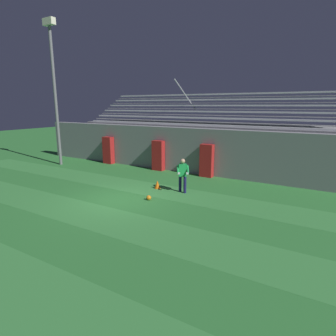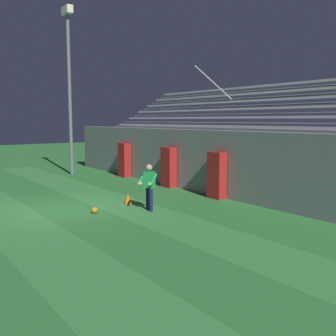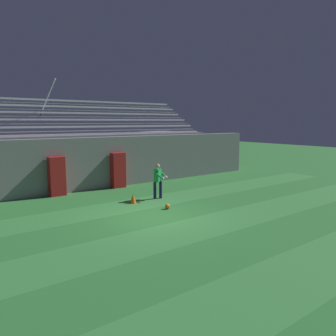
% 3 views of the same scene
% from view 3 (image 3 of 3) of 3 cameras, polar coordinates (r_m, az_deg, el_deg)
% --- Properties ---
extents(ground_plane, '(80.00, 80.00, 0.00)m').
position_cam_3_polar(ground_plane, '(12.69, -2.46, -8.60)').
color(ground_plane, '#2D7533').
extents(turf_stripe_near, '(28.00, 2.03, 0.01)m').
position_cam_3_polar(turf_stripe_near, '(8.76, 21.53, -17.07)').
color(turf_stripe_near, '#38843D').
rests_on(turf_stripe_near, ground).
extents(turf_stripe_mid, '(28.00, 2.03, 0.01)m').
position_cam_3_polar(turf_stripe_mid, '(11.22, 3.25, -10.85)').
color(turf_stripe_mid, '#38843D').
rests_on(turf_stripe_mid, ground).
extents(turf_stripe_far, '(28.00, 2.03, 0.01)m').
position_cam_3_polar(turf_stripe_far, '(14.43, -7.30, -6.58)').
color(turf_stripe_far, '#38843D').
rests_on(turf_stripe_far, ground).
extents(back_wall, '(24.00, 0.60, 2.80)m').
position_cam_3_polar(back_wall, '(18.03, -14.29, 0.70)').
color(back_wall, gray).
rests_on(back_wall, ground).
extents(padding_pillar_gate_left, '(0.76, 0.44, 1.94)m').
position_cam_3_polar(padding_pillar_gate_left, '(17.00, -18.78, -1.38)').
color(padding_pillar_gate_left, '#B21E1E').
rests_on(padding_pillar_gate_left, ground).
extents(padding_pillar_gate_right, '(0.76, 0.44, 1.94)m').
position_cam_3_polar(padding_pillar_gate_right, '(18.32, -8.68, -0.38)').
color(padding_pillar_gate_right, '#B21E1E').
rests_on(padding_pillar_gate_right, ground).
extents(bleacher_stand, '(18.00, 4.75, 5.83)m').
position_cam_3_polar(bleacher_stand, '(20.52, -17.22, 1.77)').
color(bleacher_stand, gray).
rests_on(bleacher_stand, ground).
extents(goalkeeper, '(0.73, 0.70, 1.67)m').
position_cam_3_polar(goalkeeper, '(15.50, -1.75, -1.89)').
color(goalkeeper, '#19194C').
rests_on(goalkeeper, ground).
extents(soccer_ball, '(0.22, 0.22, 0.22)m').
position_cam_3_polar(soccer_ball, '(13.84, -0.10, -6.70)').
color(soccer_ball, orange).
rests_on(soccer_ball, ground).
extents(traffic_cone, '(0.30, 0.30, 0.42)m').
position_cam_3_polar(traffic_cone, '(14.85, -6.09, -5.32)').
color(traffic_cone, orange).
rests_on(traffic_cone, ground).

